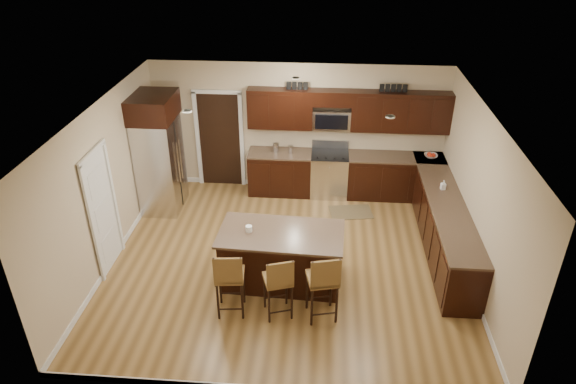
# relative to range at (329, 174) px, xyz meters

# --- Properties ---
(floor) EXTENTS (6.00, 6.00, 0.00)m
(floor) POSITION_rel_range_xyz_m (-0.68, -2.45, -0.47)
(floor) COLOR olive
(floor) RESTS_ON ground
(ceiling) EXTENTS (6.00, 6.00, 0.00)m
(ceiling) POSITION_rel_range_xyz_m (-0.68, -2.45, 2.23)
(ceiling) COLOR silver
(ceiling) RESTS_ON wall_back
(wall_back) EXTENTS (6.00, 0.00, 6.00)m
(wall_back) POSITION_rel_range_xyz_m (-0.68, 0.30, 0.88)
(wall_back) COLOR #C5B18E
(wall_back) RESTS_ON floor
(wall_left) EXTENTS (0.00, 5.50, 5.50)m
(wall_left) POSITION_rel_range_xyz_m (-3.68, -2.45, 0.88)
(wall_left) COLOR #C5B18E
(wall_left) RESTS_ON floor
(wall_right) EXTENTS (0.00, 5.50, 5.50)m
(wall_right) POSITION_rel_range_xyz_m (2.32, -2.45, 0.88)
(wall_right) COLOR #C5B18E
(wall_right) RESTS_ON floor
(base_cabinets) EXTENTS (4.02, 3.96, 0.92)m
(base_cabinets) POSITION_rel_range_xyz_m (1.22, -1.01, -0.01)
(base_cabinets) COLOR black
(base_cabinets) RESTS_ON floor
(upper_cabinets) EXTENTS (4.00, 0.33, 0.80)m
(upper_cabinets) POSITION_rel_range_xyz_m (0.36, 0.13, 1.37)
(upper_cabinets) COLOR black
(upper_cabinets) RESTS_ON wall_back
(range) EXTENTS (0.76, 0.64, 1.11)m
(range) POSITION_rel_range_xyz_m (0.00, 0.00, 0.00)
(range) COLOR silver
(range) RESTS_ON floor
(microwave) EXTENTS (0.76, 0.31, 0.40)m
(microwave) POSITION_rel_range_xyz_m (0.00, 0.15, 1.15)
(microwave) COLOR silver
(microwave) RESTS_ON upper_cabinets
(doorway) EXTENTS (0.85, 0.03, 2.06)m
(doorway) POSITION_rel_range_xyz_m (-2.33, 0.28, 0.56)
(doorway) COLOR black
(doorway) RESTS_ON floor
(pantry_door) EXTENTS (0.03, 0.80, 2.04)m
(pantry_door) POSITION_rel_range_xyz_m (-3.66, -2.75, 0.55)
(pantry_door) COLOR white
(pantry_door) RESTS_ON floor
(letter_decor) EXTENTS (2.20, 0.03, 0.15)m
(letter_decor) POSITION_rel_range_xyz_m (0.22, 0.13, 1.82)
(letter_decor) COLOR black
(letter_decor) RESTS_ON upper_cabinets
(island) EXTENTS (1.99, 1.11, 0.92)m
(island) POSITION_rel_range_xyz_m (-0.74, -2.96, -0.04)
(island) COLOR black
(island) RESTS_ON floor
(stool_left) EXTENTS (0.45, 0.45, 1.10)m
(stool_left) POSITION_rel_range_xyz_m (-1.41, -3.81, 0.22)
(stool_left) COLOR brown
(stool_left) RESTS_ON floor
(stool_mid) EXTENTS (0.49, 0.49, 1.05)m
(stool_mid) POSITION_rel_range_xyz_m (-0.70, -3.80, 0.18)
(stool_mid) COLOR brown
(stool_mid) RESTS_ON floor
(stool_right) EXTENTS (0.51, 0.51, 1.14)m
(stool_right) POSITION_rel_range_xyz_m (-0.06, -3.81, 0.24)
(stool_right) COLOR brown
(stool_right) RESTS_ON floor
(refrigerator) EXTENTS (0.79, 1.01, 2.35)m
(refrigerator) POSITION_rel_range_xyz_m (-3.30, -0.79, 0.73)
(refrigerator) COLOR silver
(refrigerator) RESTS_ON floor
(floor_mat) EXTENTS (0.91, 0.68, 0.01)m
(floor_mat) POSITION_rel_range_xyz_m (0.46, -0.75, -0.47)
(floor_mat) COLOR brown
(floor_mat) RESTS_ON floor
(fruit_bowl) EXTENTS (0.28, 0.28, 0.06)m
(fruit_bowl) POSITION_rel_range_xyz_m (2.02, -0.00, 0.48)
(fruit_bowl) COLOR silver
(fruit_bowl) RESTS_ON base_cabinets
(soap_bottle) EXTENTS (0.09, 0.09, 0.18)m
(soap_bottle) POSITION_rel_range_xyz_m (2.02, -1.34, 0.54)
(soap_bottle) COLOR #B2B2B2
(soap_bottle) RESTS_ON base_cabinets
(canister_tall) EXTENTS (0.12, 0.12, 0.20)m
(canister_tall) POSITION_rel_range_xyz_m (-1.11, -0.00, 0.55)
(canister_tall) COLOR silver
(canister_tall) RESTS_ON base_cabinets
(canister_short) EXTENTS (0.11, 0.11, 0.16)m
(canister_short) POSITION_rel_range_xyz_m (-0.81, -0.00, 0.53)
(canister_short) COLOR silver
(canister_short) RESTS_ON base_cabinets
(island_jar) EXTENTS (0.10, 0.10, 0.10)m
(island_jar) POSITION_rel_range_xyz_m (-1.24, -2.96, 0.50)
(island_jar) COLOR white
(island_jar) RESTS_ON island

